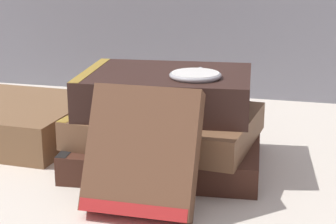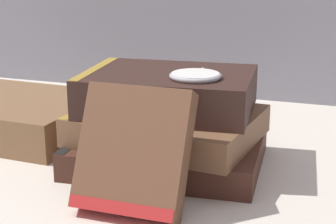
# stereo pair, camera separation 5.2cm
# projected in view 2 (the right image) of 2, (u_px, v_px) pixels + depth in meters

# --- Properties ---
(ground_plane) EXTENTS (3.00, 3.00, 0.00)m
(ground_plane) POSITION_uv_depth(u_px,v_px,m) (127.00, 179.00, 0.62)
(ground_plane) COLOR beige
(book_flat_bottom) EXTENTS (0.23, 0.19, 0.03)m
(book_flat_bottom) POSITION_uv_depth(u_px,v_px,m) (164.00, 151.00, 0.66)
(book_flat_bottom) COLOR #422319
(book_flat_bottom) RESTS_ON ground_plane
(book_flat_middle) EXTENTS (0.21, 0.18, 0.03)m
(book_flat_middle) POSITION_uv_depth(u_px,v_px,m) (164.00, 125.00, 0.65)
(book_flat_middle) COLOR brown
(book_flat_middle) RESTS_ON book_flat_bottom
(book_flat_top) EXTENTS (0.20, 0.16, 0.05)m
(book_flat_top) POSITION_uv_depth(u_px,v_px,m) (164.00, 91.00, 0.65)
(book_flat_top) COLOR #331E19
(book_flat_top) RESTS_ON book_flat_middle
(book_side_left) EXTENTS (0.25, 0.19, 0.05)m
(book_side_left) POSITION_uv_depth(u_px,v_px,m) (5.00, 114.00, 0.77)
(book_side_left) COLOR brown
(book_side_left) RESTS_ON ground_plane
(book_leaning_front) EXTENTS (0.11, 0.08, 0.12)m
(book_leaning_front) POSITION_uv_depth(u_px,v_px,m) (133.00, 156.00, 0.53)
(book_leaning_front) COLOR brown
(book_leaning_front) RESTS_ON ground_plane
(pocket_watch) EXTENTS (0.06, 0.06, 0.01)m
(pocket_watch) POSITION_uv_depth(u_px,v_px,m) (195.00, 76.00, 0.61)
(pocket_watch) COLOR white
(pocket_watch) RESTS_ON book_flat_top
(reading_glasses) EXTENTS (0.11, 0.05, 0.00)m
(reading_glasses) POSITION_uv_depth(u_px,v_px,m) (144.00, 121.00, 0.82)
(reading_glasses) COLOR #4C3828
(reading_glasses) RESTS_ON ground_plane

